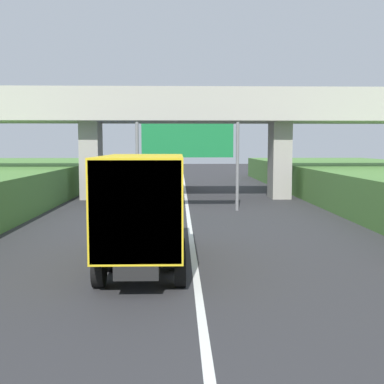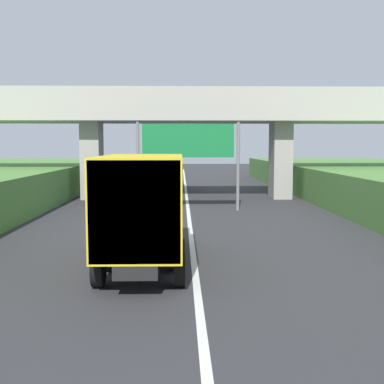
{
  "view_description": "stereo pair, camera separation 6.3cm",
  "coord_description": "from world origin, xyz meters",
  "px_view_note": "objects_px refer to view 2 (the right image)",
  "views": [
    {
      "loc": [
        -0.48,
        1.8,
        3.74
      ],
      "look_at": [
        0.0,
        19.84,
        2.0
      ],
      "focal_mm": 45.51,
      "sensor_mm": 36.0,
      "label": 1
    },
    {
      "loc": [
        -0.42,
        1.8,
        3.74
      ],
      "look_at": [
        0.0,
        19.84,
        2.0
      ],
      "focal_mm": 45.51,
      "sensor_mm": 36.0,
      "label": 2
    }
  ],
  "objects_px": {
    "overhead_highway_sign": "(188,146)",
    "car_blue": "(112,188)",
    "truck_orange": "(166,167)",
    "truck_yellow": "(145,204)"
  },
  "relations": [
    {
      "from": "overhead_highway_sign",
      "to": "car_blue",
      "type": "xyz_separation_m",
      "value": [
        -5.01,
        4.84,
        -2.84
      ]
    },
    {
      "from": "car_blue",
      "to": "truck_orange",
      "type": "bearing_deg",
      "value": 67.87
    },
    {
      "from": "overhead_highway_sign",
      "to": "car_blue",
      "type": "height_order",
      "value": "overhead_highway_sign"
    },
    {
      "from": "overhead_highway_sign",
      "to": "truck_yellow",
      "type": "distance_m",
      "value": 12.97
    },
    {
      "from": "truck_orange",
      "to": "overhead_highway_sign",
      "type": "bearing_deg",
      "value": -82.77
    },
    {
      "from": "truck_orange",
      "to": "car_blue",
      "type": "bearing_deg",
      "value": -112.13
    },
    {
      "from": "truck_yellow",
      "to": "car_blue",
      "type": "xyz_separation_m",
      "value": [
        -3.49,
        17.6,
        -1.08
      ]
    },
    {
      "from": "overhead_highway_sign",
      "to": "truck_yellow",
      "type": "xyz_separation_m",
      "value": [
        -1.53,
        -12.76,
        -1.76
      ]
    },
    {
      "from": "truck_orange",
      "to": "truck_yellow",
      "type": "bearing_deg",
      "value": -89.7
    },
    {
      "from": "truck_yellow",
      "to": "car_blue",
      "type": "bearing_deg",
      "value": 101.21
    }
  ]
}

